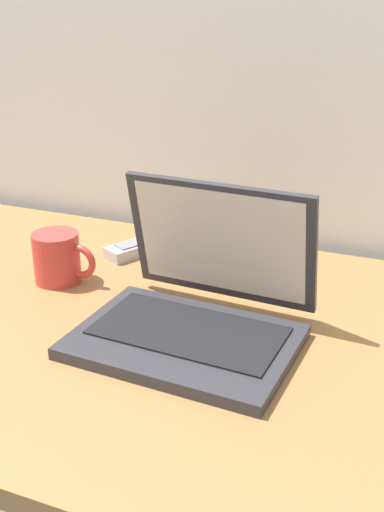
% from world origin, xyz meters
% --- Properties ---
extents(desk, '(1.60, 0.76, 0.03)m').
position_xyz_m(desk, '(0.00, 0.00, 0.01)').
color(desk, olive).
rests_on(desk, ground).
extents(laptop, '(0.32, 0.28, 0.21)m').
position_xyz_m(laptop, '(0.02, -0.01, 0.08)').
color(laptop, '#2D2D33').
rests_on(laptop, desk).
extents(coffee_mug, '(0.12, 0.08, 0.09)m').
position_xyz_m(coffee_mug, '(-0.27, 0.07, 0.08)').
color(coffee_mug, red).
rests_on(coffee_mug, desk).
extents(remote_control_near, '(0.11, 0.16, 0.02)m').
position_xyz_m(remote_control_near, '(-0.19, 0.25, 0.04)').
color(remote_control_near, '#B7B7B7').
rests_on(remote_control_near, desk).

